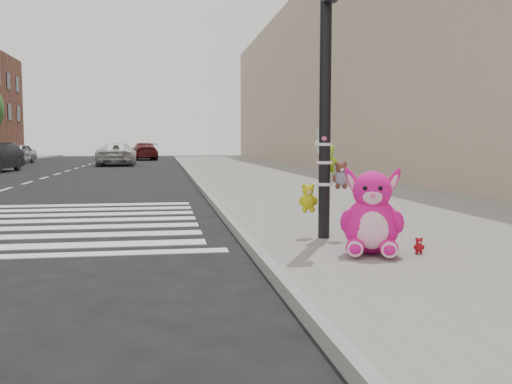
{
  "coord_description": "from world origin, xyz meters",
  "views": [
    {
      "loc": [
        0.39,
        -5.82,
        1.46
      ],
      "look_at": [
        1.72,
        2.31,
        0.75
      ],
      "focal_mm": 40.0,
      "sensor_mm": 36.0,
      "label": 1
    }
  ],
  "objects": [
    {
      "name": "car_maroon_near",
      "position": [
        -1.17,
        43.88,
        0.73
      ],
      "size": [
        2.66,
        5.23,
        1.45
      ],
      "primitive_type": "imported",
      "rotation": [
        0.0,
        0.0,
        3.27
      ],
      "color": "maroon",
      "rests_on": "ground"
    },
    {
      "name": "car_silver_deep",
      "position": [
        -9.8,
        36.59,
        0.71
      ],
      "size": [
        2.33,
        4.38,
        1.42
      ],
      "primitive_type": "imported",
      "rotation": [
        0.0,
        0.0,
        -0.16
      ],
      "color": "#AAAAAF",
      "rests_on": "ground"
    },
    {
      "name": "curb_edge",
      "position": [
        1.55,
        10.0,
        0.07
      ],
      "size": [
        0.12,
        80.0,
        0.15
      ],
      "primitive_type": "cube",
      "color": "gray",
      "rests_on": "ground"
    },
    {
      "name": "ground",
      "position": [
        0.0,
        0.0,
        0.0
      ],
      "size": [
        120.0,
        120.0,
        0.0
      ],
      "primitive_type": "plane",
      "color": "black",
      "rests_on": "ground"
    },
    {
      "name": "pink_bunny",
      "position": [
        2.83,
        0.57,
        0.57
      ],
      "size": [
        0.85,
        0.93,
        1.05
      ],
      "rotation": [
        0.0,
        0.0,
        -0.34
      ],
      "color": "#EC138C",
      "rests_on": "sidewalk_near"
    },
    {
      "name": "bld_near",
      "position": [
        10.5,
        20.0,
        5.0
      ],
      "size": [
        5.0,
        60.0,
        10.0
      ],
      "primitive_type": "cube",
      "color": "tan",
      "rests_on": "ground"
    },
    {
      "name": "sidewalk_near",
      "position": [
        5.0,
        10.0,
        0.07
      ],
      "size": [
        7.0,
        80.0,
        0.14
      ],
      "primitive_type": "cube",
      "color": "slate",
      "rests_on": "ground"
    },
    {
      "name": "car_white_near",
      "position": [
        -2.56,
        32.27,
        0.72
      ],
      "size": [
        2.49,
        5.22,
        1.44
      ],
      "primitive_type": "imported",
      "rotation": [
        0.0,
        0.0,
        3.16
      ],
      "color": "silver",
      "rests_on": "ground"
    },
    {
      "name": "red_teddy",
      "position": [
        3.4,
        0.5,
        0.24
      ],
      "size": [
        0.15,
        0.12,
        0.2
      ],
      "primitive_type": null,
      "rotation": [
        0.0,
        0.0,
        -0.2
      ],
      "color": "maroon",
      "rests_on": "sidewalk_near"
    },
    {
      "name": "signal_pole",
      "position": [
        2.61,
        1.82,
        1.79
      ],
      "size": [
        0.68,
        0.49,
        4.0
      ],
      "color": "black",
      "rests_on": "sidewalk_near"
    }
  ]
}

